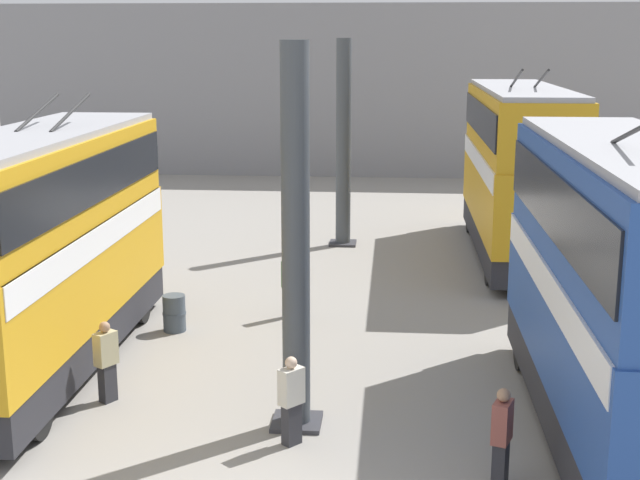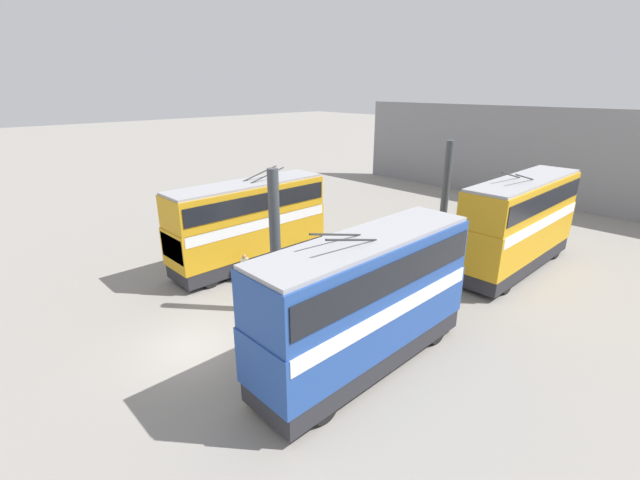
% 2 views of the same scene
% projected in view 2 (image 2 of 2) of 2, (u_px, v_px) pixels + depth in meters
% --- Properties ---
extents(ground_plane, '(240.00, 240.00, 0.00)m').
position_uv_depth(ground_plane, '(194.00, 347.00, 17.14)').
color(ground_plane, gray).
extents(depot_back_wall, '(0.50, 36.00, 8.26)m').
position_uv_depth(depot_back_wall, '(536.00, 156.00, 37.18)').
color(depot_back_wall, gray).
rests_on(depot_back_wall, ground_plane).
extents(support_column_near, '(0.87, 0.87, 6.67)m').
position_uv_depth(support_column_near, '(275.00, 247.00, 18.82)').
color(support_column_near, '#42474C').
rests_on(support_column_near, ground_plane).
extents(support_column_far, '(0.87, 0.87, 6.67)m').
position_uv_depth(support_column_far, '(445.00, 194.00, 27.94)').
color(support_column_far, '#42474C').
rests_on(support_column_far, ground_plane).
extents(bus_left_near, '(9.33, 2.54, 5.70)m').
position_uv_depth(bus_left_near, '(366.00, 296.00, 15.11)').
color(bus_left_near, black).
rests_on(bus_left_near, ground_plane).
extents(bus_left_far, '(9.83, 2.54, 5.86)m').
position_uv_depth(bus_left_far, '(520.00, 219.00, 23.50)').
color(bus_left_far, black).
rests_on(bus_left_far, ground_plane).
extents(bus_right_far, '(9.36, 2.54, 5.51)m').
position_uv_depth(bus_right_far, '(249.00, 219.00, 24.17)').
color(bus_right_far, black).
rests_on(bus_right_far, ground_plane).
extents(person_by_left_row, '(0.48, 0.37, 1.59)m').
position_uv_depth(person_by_left_row, '(291.00, 341.00, 16.08)').
color(person_by_left_row, '#2D2D33').
rests_on(person_by_left_row, ground_plane).
extents(person_aisle_foreground, '(0.47, 0.46, 1.56)m').
position_uv_depth(person_aisle_foreground, '(263.00, 301.00, 19.13)').
color(person_aisle_foreground, '#2D2D33').
rests_on(person_aisle_foreground, ground_plane).
extents(person_by_right_row, '(0.48, 0.42, 1.57)m').
position_uv_depth(person_by_right_row, '(245.00, 268.00, 22.59)').
color(person_by_right_row, '#2D2D33').
rests_on(person_by_right_row, ground_plane).
extents(person_aisle_midway, '(0.45, 0.48, 1.61)m').
position_uv_depth(person_aisle_midway, '(354.00, 255.00, 24.20)').
color(person_aisle_midway, '#2D2D33').
rests_on(person_aisle_midway, ground_plane).
extents(oil_drum, '(0.55, 0.55, 0.86)m').
position_uv_depth(oil_drum, '(307.00, 256.00, 25.24)').
color(oil_drum, '#424C56').
rests_on(oil_drum, ground_plane).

